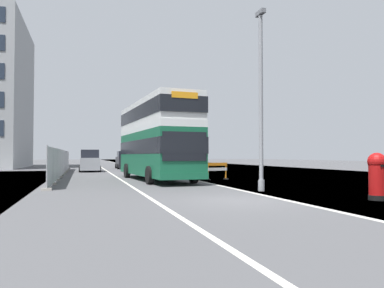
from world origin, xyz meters
name	(u,v)px	position (x,y,z in m)	size (l,w,h in m)	color
ground	(250,201)	(0.51, 0.13, -0.05)	(140.00, 280.00, 0.10)	#4C4C4F
double_decker_bus	(156,139)	(-0.72, 11.64, 2.66)	(3.46, 11.30, 5.00)	#145638
lamppost_foreground	(261,105)	(2.36, 2.92, 3.81)	(0.29, 0.70, 8.08)	gray
red_pillar_postbox	(377,174)	(4.76, -1.30, 0.92)	(0.63, 0.63, 1.68)	black
roadworks_barrier	(217,169)	(3.14, 10.82, 0.68)	(1.60, 0.82, 1.11)	orange
construction_site_fence	(62,163)	(-6.79, 19.32, 0.98)	(0.44, 27.40, 2.05)	#A8AAAD
car_oncoming_near	(90,161)	(-4.57, 25.91, 0.99)	(2.02, 4.48, 2.12)	gray
car_receding_mid	(125,160)	(-0.40, 33.00, 0.98)	(2.05, 4.52, 2.07)	black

